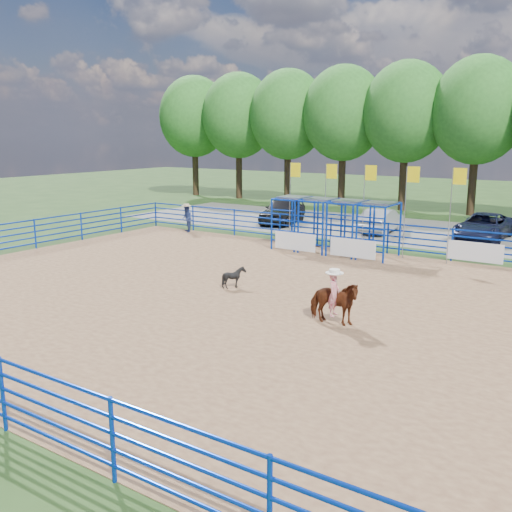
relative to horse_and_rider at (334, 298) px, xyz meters
name	(u,v)px	position (x,y,z in m)	size (l,w,h in m)	color
ground	(278,304)	(-2.47, 0.86, -0.83)	(120.00, 120.00, 0.00)	#304E1F
arena_dirt	(278,304)	(-2.47, 0.86, -0.82)	(30.00, 20.00, 0.02)	#946C4A
gravel_strip	(431,233)	(-2.47, 17.86, -0.83)	(40.00, 10.00, 0.01)	slate
horse_and_rider	(334,298)	(0.00, 0.00, 0.00)	(1.67, 0.89, 2.35)	#5B2812
calf	(234,277)	(-4.88, 1.70, -0.41)	(0.65, 0.73, 0.80)	black
spectator_cowboy	(187,218)	(-14.41, 10.22, 0.01)	(0.96, 0.94, 1.62)	navy
car_a	(283,210)	(-11.58, 16.30, 0.00)	(1.93, 4.81, 1.64)	black
car_b	(382,220)	(-5.01, 16.54, -0.13)	(1.46, 4.18, 1.38)	gray
car_c	(484,227)	(0.49, 17.27, -0.11)	(2.34, 5.09, 1.41)	black
perimeter_fence	(278,283)	(-2.47, 0.86, -0.08)	(30.10, 20.10, 1.50)	#0833BA
chute_assembly	(341,227)	(-4.37, 9.69, 0.43)	(19.32, 2.41, 4.20)	#0833BA
treeline	(479,105)	(-2.47, 26.86, 6.70)	(56.40, 6.40, 11.24)	#3F2B19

